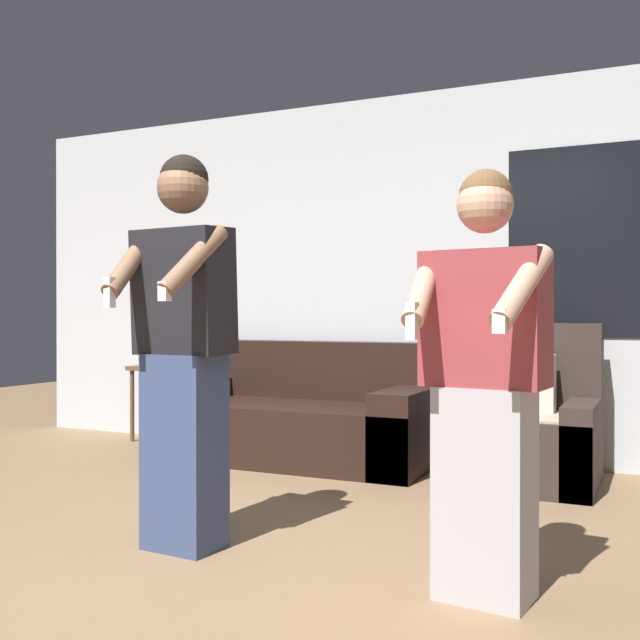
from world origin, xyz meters
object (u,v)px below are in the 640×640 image
(side_table, at_px, (166,378))
(person_right, at_px, (484,385))
(armchair, at_px, (525,430))
(couch, at_px, (301,420))
(person_left, at_px, (183,347))

(side_table, distance_m, person_right, 3.98)
(armchair, xyz_separation_m, person_right, (0.19, -2.05, 0.46))
(couch, height_order, person_right, person_right)
(side_table, distance_m, person_left, 2.99)
(couch, height_order, armchair, armchair)
(couch, distance_m, person_left, 2.22)
(armchair, distance_m, person_left, 2.40)
(armchair, relative_size, person_right, 0.63)
(armchair, bearing_deg, person_right, -84.70)
(person_left, bearing_deg, person_right, -1.46)
(person_left, distance_m, person_right, 1.37)
(armchair, height_order, side_table, armchair)
(couch, xyz_separation_m, person_right, (1.80, -2.12, 0.50))
(armchair, height_order, person_right, person_right)
(couch, relative_size, person_right, 1.23)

